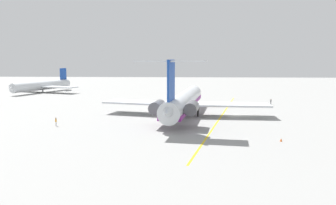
% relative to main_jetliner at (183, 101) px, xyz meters
% --- Properties ---
extents(ground, '(373.63, 373.63, 0.00)m').
position_rel_main_jetliner_xyz_m(ground, '(1.58, -13.22, -3.72)').
color(ground, gray).
extents(main_jetliner, '(46.84, 41.49, 13.65)m').
position_rel_main_jetliner_xyz_m(main_jetliner, '(0.00, 0.00, 0.00)').
color(main_jetliner, silver).
rests_on(main_jetliner, ground).
extents(airliner_far_right, '(32.69, 32.77, 9.99)m').
position_rel_main_jetliner_xyz_m(airliner_far_right, '(56.62, 61.02, -0.78)').
color(airliner_far_right, silver).
rests_on(airliner_far_right, ground).
extents(ground_crew_near_nose, '(0.41, 0.28, 1.76)m').
position_rel_main_jetliner_xyz_m(ground_crew_near_nose, '(-13.23, 26.27, -2.61)').
color(ground_crew_near_nose, black).
rests_on(ground_crew_near_nose, ground).
extents(ground_crew_near_tail, '(0.29, 0.44, 1.79)m').
position_rel_main_jetliner_xyz_m(ground_crew_near_tail, '(22.78, -26.54, -2.59)').
color(ground_crew_near_tail, black).
rests_on(ground_crew_near_tail, ground).
extents(safety_cone_nose, '(0.40, 0.40, 0.55)m').
position_rel_main_jetliner_xyz_m(safety_cone_nose, '(-23.93, -16.66, -3.45)').
color(safety_cone_nose, '#EA590F').
rests_on(safety_cone_nose, ground).
extents(taxiway_centreline, '(78.17, 17.13, 0.01)m').
position_rel_main_jetliner_xyz_m(taxiway_centreline, '(1.30, -9.34, -3.72)').
color(taxiway_centreline, gold).
rests_on(taxiway_centreline, ground).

